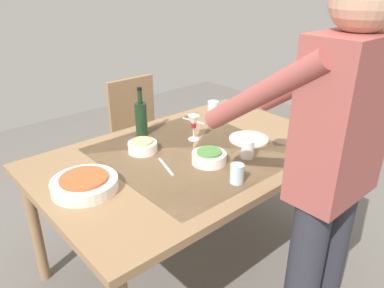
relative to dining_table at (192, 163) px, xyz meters
The scene contains 15 objects.
ground_plane 0.69m from the dining_table, ahead, with size 6.00×6.00×0.00m, color #66605B.
dining_table is the anchor object (origin of this frame).
chair_near 0.97m from the dining_table, 106.04° to the right, with size 0.40×0.40×0.91m.
person_server 0.84m from the dining_table, 89.18° to the left, with size 0.42×0.61×1.69m.
wine_bottle 0.43m from the dining_table, 80.44° to the right, with size 0.07×0.07×0.30m.
wine_glass_left 0.24m from the dining_table, 134.67° to the right, with size 0.07×0.07×0.15m.
water_cup_near_left 0.59m from the dining_table, 145.85° to the right, with size 0.08×0.08×0.11m, color silver.
water_cup_near_right 0.32m from the dining_table, 126.30° to the left, with size 0.07×0.07×0.10m, color silver.
water_cup_far_left 0.40m from the dining_table, 81.55° to the left, with size 0.07×0.07×0.09m, color silver.
serving_bowl_pasta 0.63m from the dining_table, ahead, with size 0.30×0.30×0.07m.
side_bowl_salad 0.18m from the dining_table, 84.58° to the left, with size 0.18×0.18×0.07m.
side_bowl_bread 0.29m from the dining_table, 43.55° to the right, with size 0.16×0.16×0.07m.
dinner_plate_near 0.38m from the dining_table, 165.08° to the left, with size 0.23×0.23×0.01m, color white.
table_knife 0.23m from the dining_table, 10.43° to the left, with size 0.01×0.20×0.01m, color silver.
table_fork 0.48m from the dining_table, 132.67° to the right, with size 0.01×0.18×0.01m, color silver.
Camera 1 is at (1.22, 1.38, 1.65)m, focal length 34.82 mm.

